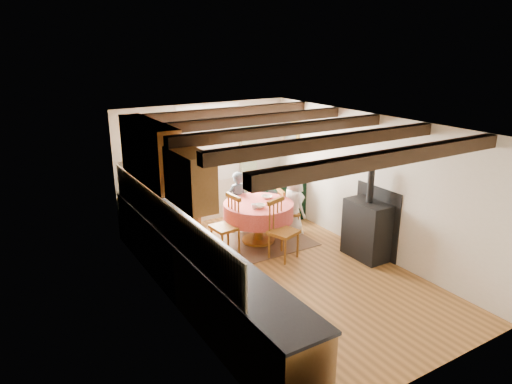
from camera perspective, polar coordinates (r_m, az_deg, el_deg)
floor at (r=7.46m, az=3.25°, el=-10.07°), size 3.60×5.50×0.00m
ceiling at (r=6.68m, az=3.61°, el=8.43°), size 3.60×5.50×0.00m
wall_back at (r=9.27m, az=-6.29°, el=3.45°), size 3.60×0.00×2.40m
wall_front at (r=5.15m, az=21.33°, el=-9.85°), size 3.60×0.00×2.40m
wall_left at (r=6.19m, az=-10.45°, el=-4.16°), size 0.00×5.50×2.40m
wall_right at (r=8.10m, az=13.96°, el=0.89°), size 0.00×5.50×2.40m
beam_a at (r=5.22m, az=16.25°, el=4.07°), size 3.60×0.16×0.16m
beam_b at (r=5.92m, az=9.15°, el=6.13°), size 3.60×0.16×0.16m
beam_c at (r=6.70m, az=3.60°, el=7.67°), size 3.60×0.16×0.16m
beam_d at (r=7.53m, az=-0.80°, el=8.84°), size 3.60×0.16×0.16m
beam_e at (r=8.40m, az=-4.33°, el=9.73°), size 3.60×0.16×0.16m
splash_left at (r=6.46m, az=-11.26°, el=-3.26°), size 0.02×4.50×0.55m
splash_back at (r=8.89m, az=-12.07°, el=2.54°), size 1.40×0.02×0.55m
base_cabinet_left at (r=6.61m, az=-7.63°, el=-9.80°), size 0.60×5.30×0.88m
base_cabinet_back at (r=8.86m, az=-11.44°, el=-2.66°), size 1.30×0.60×0.88m
worktop_left at (r=6.42m, az=-7.63°, el=-6.12°), size 0.64×5.30×0.04m
worktop_back at (r=8.69m, az=-11.58°, el=0.14°), size 1.30×0.64×0.04m
wall_cabinet_glass at (r=7.11m, az=-13.05°, el=4.89°), size 0.34×1.80×0.90m
wall_cabinet_solid at (r=5.76m, az=-8.18°, el=1.65°), size 0.34×0.90×0.70m
window_frame at (r=9.21m, az=-5.77°, el=5.93°), size 1.34×0.03×1.54m
window_pane at (r=9.22m, az=-5.79°, el=5.93°), size 1.20×0.01×1.40m
curtain_left at (r=8.93m, az=-10.35°, el=2.04°), size 0.35×0.10×2.10m
curtain_right at (r=9.64m, az=-0.90°, el=3.50°), size 0.35×0.10×2.10m
curtain_rod at (r=9.03m, az=-5.65°, el=9.56°), size 2.00×0.03×0.03m
wall_picture at (r=9.66m, az=4.37°, el=7.13°), size 0.04×0.50×0.60m
wall_plate at (r=9.62m, az=-0.62°, el=7.13°), size 0.30×0.02×0.30m
rug at (r=8.57m, az=0.29°, el=-6.15°), size 1.83×1.42×0.01m
dining_table at (r=8.42m, az=0.29°, el=-3.81°), size 1.26×1.26×0.76m
chair_near at (r=7.78m, az=3.44°, el=-4.68°), size 0.56×0.58×1.03m
chair_left at (r=7.97m, az=-3.85°, el=-4.09°), size 0.50×0.48×1.03m
chair_right at (r=8.82m, az=4.00°, el=-2.38°), size 0.49×0.47×0.89m
aga_range at (r=9.76m, az=2.97°, el=-0.26°), size 0.65×1.00×0.92m
cast_iron_stove at (r=7.94m, az=13.66°, el=-2.70°), size 0.46×0.77×1.54m
child_far at (r=8.83m, az=-2.33°, el=-1.25°), size 0.46×0.32×1.20m
child_right at (r=8.79m, az=4.67°, el=-1.47°), size 0.40×0.59×1.18m
bowl_a at (r=8.54m, az=1.33°, el=-0.61°), size 0.28×0.28×0.05m
bowl_b at (r=8.04m, az=0.46°, el=-1.76°), size 0.28×0.28×0.06m
cup at (r=7.97m, az=-0.23°, el=-1.81°), size 0.10×0.10×0.09m
canister_tall at (r=8.63m, az=-13.68°, el=0.86°), size 0.14×0.14×0.25m
canister_wide at (r=8.71m, az=-11.60°, el=0.98°), size 0.17×0.17×0.19m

